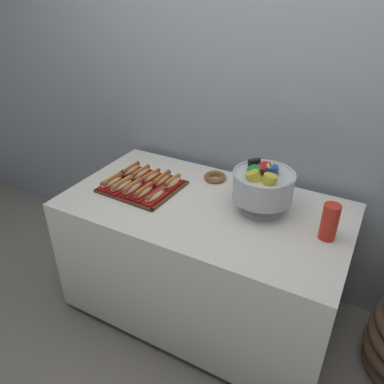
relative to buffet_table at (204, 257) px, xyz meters
The scene contains 17 objects.
ground_plane 0.40m from the buffet_table, ahead, with size 10.00×10.00×0.00m, color gray.
back_wall 1.04m from the buffet_table, 90.00° to the left, with size 6.00×0.10×2.60m, color #9EA8B2.
buffet_table is the anchor object (origin of this frame).
serving_tray 0.54m from the buffet_table, behind, with size 0.42×0.38×0.01m.
hot_dog_0 0.68m from the buffet_table, behind, with size 0.07×0.18×0.06m.
hot_dog_1 0.62m from the buffet_table, 168.94° to the right, with size 0.08×0.18×0.06m.
hot_dog_2 0.57m from the buffet_table, 166.44° to the right, with size 0.06×0.17×0.06m.
hot_dog_3 0.52m from the buffet_table, 162.87° to the right, with size 0.07×0.16×0.06m.
hot_dog_4 0.48m from the buffet_table, 157.40° to the right, with size 0.07×0.17×0.06m.
hot_dog_5 0.67m from the buffet_table, behind, with size 0.07×0.18×0.06m.
hot_dog_6 0.61m from the buffet_table, behind, with size 0.08×0.18×0.06m.
hot_dog_7 0.56m from the buffet_table, 169.78° to the left, with size 0.08×0.17×0.06m.
hot_dog_8 0.51m from the buffet_table, 167.98° to the left, with size 0.07×0.18×0.06m.
hot_dog_9 0.47m from the buffet_table, 165.10° to the left, with size 0.07×0.16×0.06m.
punch_bowl 0.59m from the buffet_table, 16.20° to the left, with size 0.31×0.31×0.27m.
cup_stack 0.77m from the buffet_table, ahead, with size 0.08×0.08×0.18m.
donut 0.47m from the buffet_table, 104.40° to the left, with size 0.13×0.13×0.03m.
Camera 1 is at (0.75, -1.52, 1.82)m, focal length 35.39 mm.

